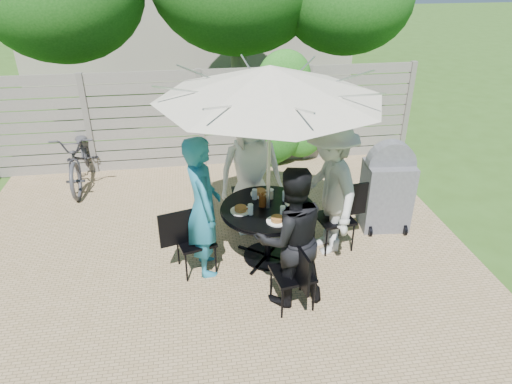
{
  "coord_description": "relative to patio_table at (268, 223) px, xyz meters",
  "views": [
    {
      "loc": [
        -0.19,
        -5.07,
        3.69
      ],
      "look_at": [
        0.58,
        0.07,
        0.91
      ],
      "focal_mm": 32.0,
      "sensor_mm": 36.0,
      "label": 1
    }
  ],
  "objects": [
    {
      "name": "syrup_jug",
      "position": [
        -0.07,
        0.04,
        0.32
      ],
      "size": [
        0.09,
        0.09,
        0.16
      ],
      "primitive_type": "cylinder",
      "color": "#59280C",
      "rests_on": "patio_table"
    },
    {
      "name": "chair_front",
      "position": [
        0.12,
        -0.96,
        -0.27
      ],
      "size": [
        0.5,
        0.69,
        0.92
      ],
      "rotation": [
        0.0,
        0.0,
        1.72
      ],
      "color": "black",
      "rests_on": "ground"
    },
    {
      "name": "bicycle",
      "position": [
        -2.82,
        2.73,
        -0.04
      ],
      "size": [
        0.71,
        1.94,
        1.01
      ],
      "primitive_type": "imported",
      "rotation": [
        0.0,
        0.0,
        0.02
      ],
      "color": "#333338",
      "rests_on": "ground"
    },
    {
      "name": "person_right",
      "position": [
        0.82,
        0.11,
        0.39
      ],
      "size": [
        0.85,
        1.29,
        1.88
      ],
      "primitive_type": "imported",
      "rotation": [
        0.0,
        0.0,
        4.84
      ],
      "color": "#B9B9B4",
      "rests_on": "ground"
    },
    {
      "name": "coffee_cup",
      "position": [
        0.07,
        0.23,
        0.3
      ],
      "size": [
        0.08,
        0.08,
        0.12
      ],
      "primitive_type": "cylinder",
      "color": "#C6B293",
      "rests_on": "patio_table"
    },
    {
      "name": "glass_back",
      "position": [
        -0.14,
        0.24,
        0.31
      ],
      "size": [
        0.07,
        0.07,
        0.14
      ],
      "primitive_type": "cylinder",
      "color": "silver",
      "rests_on": "patio_table"
    },
    {
      "name": "patio_table",
      "position": [
        0.0,
        0.0,
        0.0
      ],
      "size": [
        1.35,
        1.35,
        0.79
      ],
      "rotation": [
        0.0,
        0.0,
        0.13
      ],
      "color": "black",
      "rests_on": "ground"
    },
    {
      "name": "plate_back",
      "position": [
        -0.05,
        0.36,
        0.26
      ],
      "size": [
        0.26,
        0.26,
        0.06
      ],
      "color": "white",
      "rests_on": "patio_table"
    },
    {
      "name": "plate_front",
      "position": [
        0.05,
        -0.36,
        0.26
      ],
      "size": [
        0.26,
        0.26,
        0.06
      ],
      "color": "white",
      "rests_on": "patio_table"
    },
    {
      "name": "plate_right",
      "position": [
        0.36,
        0.05,
        0.26
      ],
      "size": [
        0.26,
        0.26,
        0.06
      ],
      "color": "white",
      "rests_on": "patio_table"
    },
    {
      "name": "glass_front",
      "position": [
        0.14,
        -0.24,
        0.31
      ],
      "size": [
        0.07,
        0.07,
        0.14
      ],
      "primitive_type": "cylinder",
      "color": "silver",
      "rests_on": "patio_table"
    },
    {
      "name": "chair_left",
      "position": [
        -0.96,
        -0.13,
        -0.27
      ],
      "size": [
        0.7,
        0.54,
        0.92
      ],
      "rotation": [
        0.0,
        0.0,
        6.55
      ],
      "color": "black",
      "rests_on": "ground"
    },
    {
      "name": "bbq_grill",
      "position": [
        1.84,
        0.54,
        0.07
      ],
      "size": [
        0.71,
        0.57,
        1.37
      ],
      "rotation": [
        0.0,
        0.0,
        -0.09
      ],
      "color": "slate",
      "rests_on": "ground"
    },
    {
      "name": "chair_right",
      "position": [
        0.96,
        0.12,
        -0.27
      ],
      "size": [
        0.71,
        0.52,
        0.95
      ],
      "rotation": [
        0.0,
        0.0,
        3.29
      ],
      "color": "black",
      "rests_on": "ground"
    },
    {
      "name": "person_back",
      "position": [
        -0.11,
        0.82,
        0.38
      ],
      "size": [
        0.98,
        0.7,
        1.86
      ],
      "primitive_type": "imported",
      "rotation": [
        0.0,
        0.0,
        6.41
      ],
      "color": "white",
      "rests_on": "ground"
    },
    {
      "name": "glass_left",
      "position": [
        -0.24,
        -0.14,
        0.31
      ],
      "size": [
        0.07,
        0.07,
        0.14
      ],
      "primitive_type": "cylinder",
      "color": "silver",
      "rests_on": "patio_table"
    },
    {
      "name": "person_left",
      "position": [
        -0.82,
        -0.11,
        0.37
      ],
      "size": [
        0.52,
        0.72,
        1.84
      ],
      "primitive_type": "imported",
      "rotation": [
        0.0,
        0.0,
        7.98
      ],
      "color": "teal",
      "rests_on": "ground"
    },
    {
      "name": "glass_right",
      "position": [
        0.24,
        0.14,
        0.31
      ],
      "size": [
        0.07,
        0.07,
        0.14
      ],
      "primitive_type": "cylinder",
      "color": "silver",
      "rests_on": "patio_table"
    },
    {
      "name": "chair_back",
      "position": [
        -0.12,
        0.96,
        -0.25
      ],
      "size": [
        0.48,
        0.72,
        0.99
      ],
      "rotation": [
        0.0,
        0.0,
        4.71
      ],
      "color": "black",
      "rests_on": "ground"
    },
    {
      "name": "person_front",
      "position": [
        0.11,
        -0.82,
        0.31
      ],
      "size": [
        0.91,
        0.75,
        1.71
      ],
      "primitive_type": "imported",
      "rotation": [
        0.0,
        0.0,
        3.27
      ],
      "color": "black",
      "rests_on": "ground"
    },
    {
      "name": "plate_left",
      "position": [
        -0.36,
        -0.05,
        0.26
      ],
      "size": [
        0.26,
        0.26,
        0.06
      ],
      "color": "white",
      "rests_on": "patio_table"
    },
    {
      "name": "umbrella",
      "position": [
        -0.0,
        -0.0,
        1.84
      ],
      "size": [
        2.98,
        2.98,
        2.58
      ],
      "rotation": [
        0.0,
        0.0,
        0.13
      ],
      "color": "silver",
      "rests_on": "ground"
    }
  ]
}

